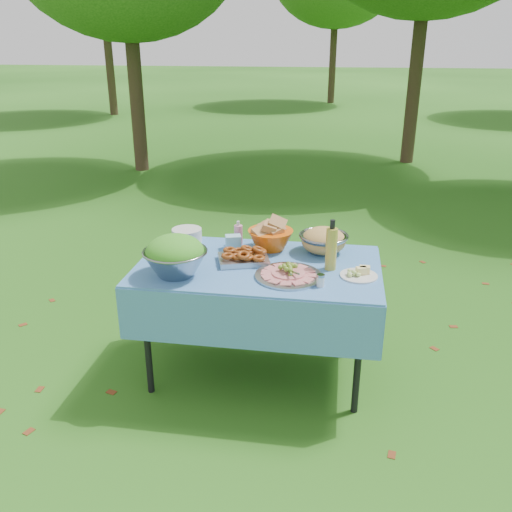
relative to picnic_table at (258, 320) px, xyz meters
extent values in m
plane|color=#123B0A|center=(0.00, 0.00, -0.38)|extent=(80.00, 80.00, 0.00)
cube|color=#84D9FF|center=(0.00, 0.00, 0.00)|extent=(1.46, 0.86, 0.76)
cylinder|color=silver|center=(-0.53, 0.32, 0.43)|extent=(0.24, 0.24, 0.09)
cube|color=#8DCFDE|center=(-0.20, 0.24, 0.43)|extent=(0.12, 0.10, 0.09)
cylinder|color=pink|center=(-0.18, 0.33, 0.46)|extent=(0.06, 0.06, 0.16)
cube|color=#ABABB0|center=(-0.10, 0.02, 0.42)|extent=(0.35, 0.29, 0.07)
cylinder|color=#A4A8AB|center=(0.20, -0.15, 0.42)|extent=(0.49, 0.49, 0.09)
cylinder|color=#ACA037|center=(0.43, 0.00, 0.53)|extent=(0.09, 0.09, 0.31)
cylinder|color=silver|center=(0.60, -0.09, 0.41)|extent=(0.26, 0.26, 0.06)
cylinder|color=silver|center=(0.39, -0.25, 0.42)|extent=(0.05, 0.05, 0.07)
camera|label=1|loc=(0.46, -2.98, 1.66)|focal=38.00mm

